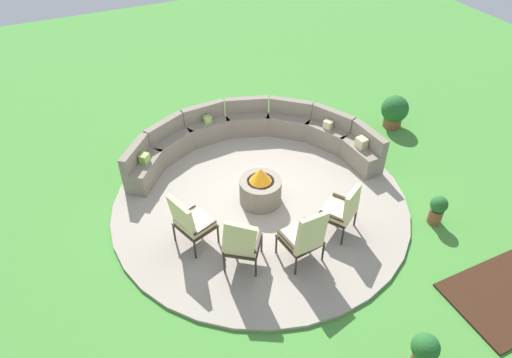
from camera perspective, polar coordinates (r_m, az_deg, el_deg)
The scene contains 12 objects.
ground_plane at distance 8.97m, azimuth 0.54°, elevation -2.96°, with size 24.00×24.00×0.00m, color #478C38.
patio_circle at distance 8.95m, azimuth 0.54°, elevation -2.81°, with size 5.67×5.67×0.06m, color #9E9384.
mulch_bed_right at distance 8.44m, azimuth 28.61°, elevation -12.71°, with size 1.77×1.35×0.04m, color #382114.
fire_pit at distance 8.73m, azimuth 0.56°, elevation -1.18°, with size 0.80×0.80×0.78m.
curved_stone_bench at distance 10.08m, azimuth -0.64°, elevation 5.25°, with size 4.99×3.03×0.82m.
lounge_chair_front_left at distance 7.80m, azimuth -8.18°, elevation -5.13°, with size 0.75×0.77×1.11m.
lounge_chair_front_right at distance 7.38m, azimuth -1.79°, elevation -7.79°, with size 0.79×0.83×1.16m.
lounge_chair_back_left at distance 7.50m, azimuth 6.02°, elevation -7.08°, with size 0.68×0.67×1.15m.
lounge_chair_back_right at distance 8.10m, azimuth 10.67°, elevation -3.68°, with size 0.79×0.78×1.02m.
potted_plant_0 at distance 11.41m, azimuth 16.78°, elevation 8.12°, with size 0.64×0.64×0.79m.
potted_plant_1 at distance 6.96m, azimuth 20.12°, elevation -19.27°, with size 0.38×0.38×0.62m.
potted_plant_2 at distance 8.99m, azimuth 21.57°, elevation -3.44°, with size 0.31×0.31×0.60m.
Camera 1 is at (-2.89, -5.96, 6.05)m, focal length 32.31 mm.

